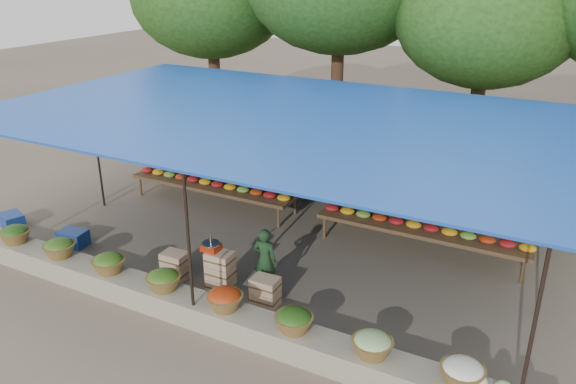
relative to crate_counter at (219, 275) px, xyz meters
The scene contains 15 objects.
ground 1.89m from the crate_counter, 82.87° to the left, with size 60.00×60.00×0.00m, color brown.
stone_curb 0.94m from the crate_counter, 75.66° to the right, with size 10.60×0.55×0.40m, color gray.
stall_canopy 3.05m from the crate_counter, 83.09° to the left, with size 10.80×6.60×2.82m.
produce_baskets 0.95m from the crate_counter, 81.76° to the right, with size 8.98×0.58×0.34m.
netting_backdrop 5.09m from the crate_counter, 87.35° to the left, with size 10.60×0.06×2.50m, color #1C4F1D.
fruit_table_left 3.93m from the crate_counter, 125.26° to the left, with size 4.21×0.95×0.93m.
fruit_table_right 4.22m from the crate_counter, 49.42° to the left, with size 4.21×0.95×0.93m.
crate_counter is the anchor object (origin of this frame).
weighing_scale 0.56m from the crate_counter, behind, with size 0.31×0.31×0.33m.
vendor_seated 0.85m from the crate_counter, 31.75° to the left, with size 0.43×0.28×1.18m, color #19371C.
customer_left 5.55m from the crate_counter, 131.45° to the left, with size 0.81×0.63×1.68m, color slate.
customer_mid 4.47m from the crate_counter, 78.45° to the left, with size 1.14×0.65×1.76m, color slate.
customer_right 5.16m from the crate_counter, 47.95° to the left, with size 0.93×0.39×1.58m, color slate.
blue_crate_front 5.44m from the crate_counter, behind, with size 0.54×0.39×0.33m, color navy.
blue_crate_back 3.62m from the crate_counter, behind, with size 0.55×0.39×0.33m, color navy.
Camera 1 is at (4.79, -8.82, 5.38)m, focal length 35.00 mm.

